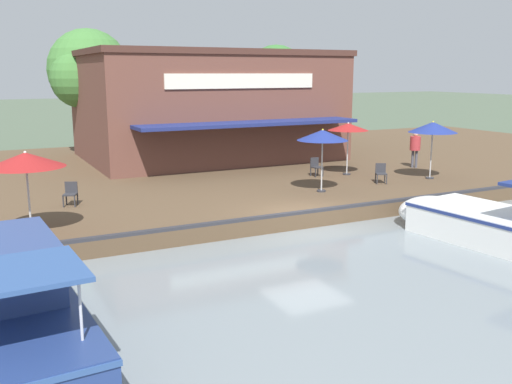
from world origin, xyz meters
TOP-DOWN VIEW (x-y plane):
  - ground_plane at (0.00, 0.00)m, footprint 220.00×220.00m
  - quay_deck at (-11.00, 0.00)m, footprint 22.00×56.00m
  - quay_edge_fender at (-0.10, 0.00)m, footprint 0.20×50.40m
  - waterfront_restaurant at (-13.94, 2.04)m, footprint 11.21×13.29m
  - patio_umbrella_mid_patio_right at (-5.60, 5.64)m, footprint 1.86×1.86m
  - patio_umbrella_by_entrance at (-2.88, 2.46)m, footprint 2.02×2.02m
  - patio_umbrella_near_quay_edge at (-1.58, -8.54)m, footprint 2.23×2.23m
  - patio_umbrella_back_row at (-3.10, 8.39)m, footprint 2.12×2.12m
  - cafe_chair_facing_river at (-5.94, 4.16)m, footprint 0.45×0.45m
  - cafe_chair_back_row_seat at (-4.84, -6.88)m, footprint 0.58×0.58m
  - cafe_chair_beside_entrance at (-3.22, 5.72)m, footprint 0.60×0.60m
  - person_mid_patio at (-5.75, 9.85)m, footprint 0.51×0.51m
  - motorboat_second_along at (3.67, 4.36)m, footprint 6.91×3.20m
  - motorboat_nearest_quay at (4.50, -9.57)m, footprint 6.55×2.75m
  - tree_upstream_bank at (-19.53, 9.44)m, footprint 4.47×4.25m
  - tree_downstream_bank at (-18.14, -3.60)m, footprint 4.89×4.66m

SIDE VIEW (x-z plane):
  - ground_plane at x=0.00m, z-range 0.00..0.00m
  - quay_deck at x=-11.00m, z-range 0.00..0.60m
  - motorboat_second_along at x=3.67m, z-range -0.43..1.69m
  - quay_edge_fender at x=-0.10m, z-range 0.60..0.70m
  - motorboat_nearest_quay at x=4.50m, z-range -0.21..1.91m
  - cafe_chair_facing_river at x=-5.94m, z-range 0.65..1.50m
  - cafe_chair_back_row_seat at x=-4.84m, z-range 0.65..1.50m
  - cafe_chair_beside_entrance at x=-3.22m, z-range 0.65..1.50m
  - person_mid_patio at x=-5.75m, z-range 0.84..2.65m
  - patio_umbrella_near_quay_edge at x=-1.58m, z-range 1.57..4.04m
  - patio_umbrella_mid_patio_right at x=-5.60m, z-range 1.60..4.03m
  - patio_umbrella_by_entrance at x=-2.88m, z-range 1.60..4.11m
  - patio_umbrella_back_row at x=-3.10m, z-range 1.61..4.19m
  - waterfront_restaurant at x=-13.94m, z-range 0.60..6.42m
  - tree_upstream_bank at x=-19.53m, z-range 1.64..8.21m
  - tree_downstream_bank at x=-18.14m, z-range 1.71..8.86m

